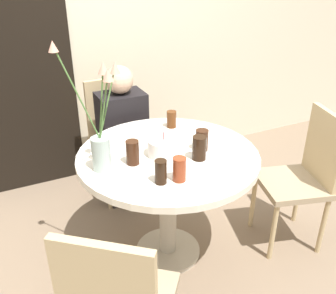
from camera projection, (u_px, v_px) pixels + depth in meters
ground_plane at (168, 252)px, 2.50m from camera, size 16.00×16.00×0.00m
wall_back at (96, 22)px, 2.94m from camera, size 8.00×0.05×2.60m
doorway_panel at (12, 68)px, 2.77m from camera, size 0.90×0.01×2.05m
dining_table at (168, 173)px, 2.22m from camera, size 1.05×1.05×0.75m
chair_right_flank at (116, 131)px, 2.96m from camera, size 0.41×0.41×0.93m
chair_left_flank at (305, 172)px, 2.40m from camera, size 0.50×0.50×0.93m
birthday_cake at (164, 147)px, 2.12m from camera, size 0.18×0.18×0.14m
flower_vase at (101, 132)px, 1.91m from camera, size 0.33×0.21×0.67m
side_plate at (147, 132)px, 2.41m from camera, size 0.21×0.21×0.01m
drink_glass_0 at (161, 172)px, 1.85m from camera, size 0.06×0.06×0.13m
drink_glass_1 at (179, 169)px, 1.87m from camera, size 0.07×0.07×0.13m
drink_glass_2 at (199, 148)px, 2.07m from camera, size 0.08×0.08×0.14m
drink_glass_3 at (133, 152)px, 2.02m from camera, size 0.07×0.07×0.14m
drink_glass_4 at (171, 119)px, 2.47m from camera, size 0.06×0.06×0.11m
drink_glass_5 at (202, 140)px, 2.17m from camera, size 0.07×0.07×0.13m
person_guest at (123, 140)px, 2.85m from camera, size 0.34×0.24×1.09m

